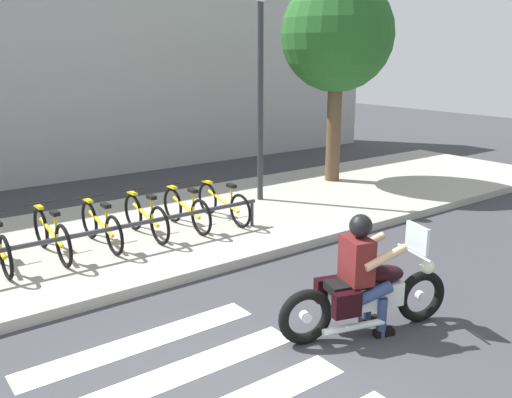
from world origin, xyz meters
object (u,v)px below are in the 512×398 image
bicycle_6 (223,203)px  rider (363,266)px  bicycle_5 (186,209)px  street_lamp (260,79)px  bicycle_3 (101,226)px  bicycle_4 (146,217)px  tree_near_rack (337,36)px  motorcycle (367,295)px  bike_rack (115,230)px  bicycle_2 (52,235)px

bicycle_6 → rider: bearing=-102.0°
rider → bicycle_5: bearing=88.3°
rider → street_lamp: 5.86m
bicycle_3 → bicycle_4: size_ratio=1.01×
bicycle_6 → tree_near_rack: 5.15m
motorcycle → bike_rack: (-1.50, 3.70, 0.11)m
bicycle_5 → bike_rack: bicycle_5 is taller
bicycle_3 → tree_near_rack: tree_near_rack is taller
rider → bike_rack: 3.95m
bicycle_6 → bicycle_4: bearing=-180.0°
bicycle_2 → bicycle_3: 0.78m
bicycle_5 → tree_near_rack: (4.76, 1.22, 3.03)m
street_lamp → bicycle_2: bearing=-169.9°
rider → bike_rack: bearing=111.3°
bicycle_4 → street_lamp: bearing=15.1°
bicycle_2 → bicycle_5: bicycle_2 is taller
bicycle_2 → bicycle_5: 2.33m
motorcycle → bicycle_2: size_ratio=1.25×
bicycle_4 → bicycle_3: bearing=180.0°
bicycle_3 → bike_rack: bicycle_3 is taller
rider → bicycle_4: bearing=98.8°
bicycle_5 → street_lamp: 3.22m
bicycle_2 → bicycle_4: size_ratio=1.06×
bicycle_3 → bicycle_6: (2.33, 0.00, -0.01)m
motorcycle → bicycle_5: bearing=89.3°
bicycle_4 → street_lamp: 3.80m
motorcycle → rider: 0.38m
bicycle_3 → bicycle_5: 1.55m
bicycle_2 → street_lamp: (4.58, 0.82, 2.14)m
rider → bicycle_6: bearing=78.0°
motorcycle → rider: rider is taller
motorcycle → rider: size_ratio=1.47×
bicycle_6 → street_lamp: street_lamp is taller
bicycle_2 → bicycle_3: (0.78, 0.00, -0.01)m
bicycle_6 → bicycle_5: bearing=-179.9°
bicycle_6 → motorcycle: bearing=-101.0°
bicycle_4 → bike_rack: size_ratio=0.31×
bicycle_4 → tree_near_rack: 6.42m
bicycle_6 → street_lamp: size_ratio=0.38×
rider → tree_near_rack: 7.79m
motorcycle → bike_rack: size_ratio=0.40×
bike_rack → street_lamp: 4.54m
bicycle_2 → tree_near_rack: bearing=9.7°
bicycle_3 → bicycle_5: (1.55, -0.00, 0.00)m
bicycle_6 → tree_near_rack: size_ratio=0.35×
bicycle_6 → bike_rack: size_ratio=0.32×
rider → street_lamp: (2.37, 5.04, 1.82)m
bicycle_2 → bicycle_5: size_ratio=1.06×
motorcycle → bicycle_3: (-1.50, 4.25, 0.04)m
bicycle_3 → bike_rack: bearing=-90.0°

